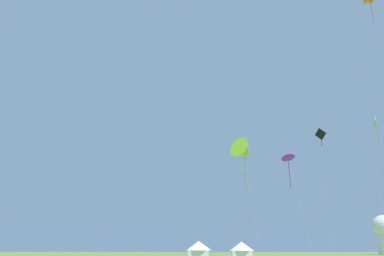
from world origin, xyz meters
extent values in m
cylinder|color=#A75C11|center=(25.78, 40.86, 34.66)|extent=(0.08, 0.08, 4.28)
ellipsoid|color=purple|center=(8.83, 26.04, 9.04)|extent=(1.48, 2.24, 0.75)
cylinder|color=#63238B|center=(8.83, 26.04, 7.48)|extent=(0.05, 0.05, 2.32)
cylinder|color=#B2B2B7|center=(9.49, 25.67, 4.52)|extent=(1.34, 0.75, 9.04)
cube|color=black|center=(21.82, 59.28, 21.48)|extent=(1.68, 1.67, 2.15)
cylinder|color=black|center=(21.82, 59.28, 19.99)|extent=(0.07, 0.07, 1.82)
cylinder|color=#B2B2B7|center=(21.26, 58.28, 10.74)|extent=(1.14, 2.02, 21.48)
cone|color=#99DB2D|center=(6.58, 44.39, 14.54)|extent=(4.45, 4.48, 3.63)
cylinder|color=olive|center=(6.58, 44.39, 11.33)|extent=(0.09, 0.09, 4.83)
cylinder|color=#B2B2B7|center=(7.29, 43.92, 7.27)|extent=(1.44, 0.98, 14.54)
cube|color=#99DB2D|center=(20.87, 35.17, 15.11)|extent=(0.49, 1.54, 1.57)
cylinder|color=olive|center=(20.87, 35.17, 13.54)|extent=(0.05, 0.05, 2.35)
cylinder|color=#B2B2B7|center=(19.72, 34.08, 7.56)|extent=(2.33, 2.21, 15.12)
cube|color=white|center=(-0.61, 57.64, 0.63)|extent=(3.35, 3.35, 1.26)
cone|color=white|center=(-0.61, 57.64, 1.99)|extent=(4.19, 4.19, 1.47)
cube|color=white|center=(6.47, 57.64, 0.60)|extent=(3.20, 3.20, 1.20)
cone|color=white|center=(6.47, 57.64, 1.90)|extent=(4.00, 4.00, 1.40)
sphere|color=white|center=(50.27, 104.95, 7.60)|extent=(6.40, 6.40, 6.40)
camera|label=1|loc=(2.49, -5.09, 1.44)|focal=33.69mm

